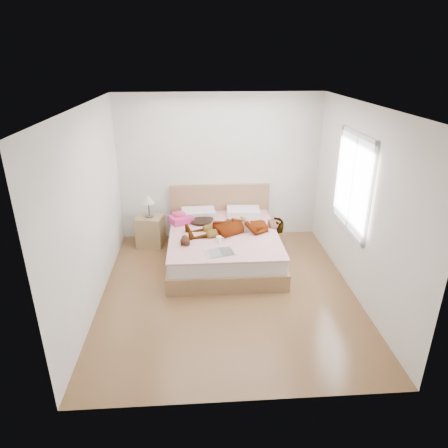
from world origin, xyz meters
name	(u,v)px	position (x,y,z in m)	size (l,w,h in m)	color
ground	(228,291)	(0.00, 0.00, 0.00)	(4.00, 4.00, 0.00)	#54331A
woman	(237,224)	(0.22, 1.00, 0.62)	(0.62, 1.67, 0.23)	white
hair	(202,219)	(-0.35, 1.45, 0.55)	(0.41, 0.50, 0.07)	black
phone	(205,212)	(-0.28, 1.40, 0.70)	(0.05, 0.10, 0.01)	silver
room_shell	(353,183)	(1.77, 0.30, 1.50)	(4.00, 4.00, 4.00)	white
bed	(223,243)	(0.00, 1.04, 0.28)	(1.80, 2.08, 1.00)	olive
towel	(181,218)	(-0.70, 1.42, 0.59)	(0.46, 0.43, 0.19)	#D93B6F
magazine	(220,252)	(-0.09, 0.22, 0.52)	(0.46, 0.35, 0.02)	white
coffee_mug	(219,239)	(-0.09, 0.59, 0.56)	(0.12, 0.09, 0.09)	white
plush_toy	(185,241)	(-0.61, 0.54, 0.58)	(0.16, 0.23, 0.13)	black
nightstand	(150,229)	(-1.26, 1.63, 0.32)	(0.51, 0.48, 0.96)	brown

